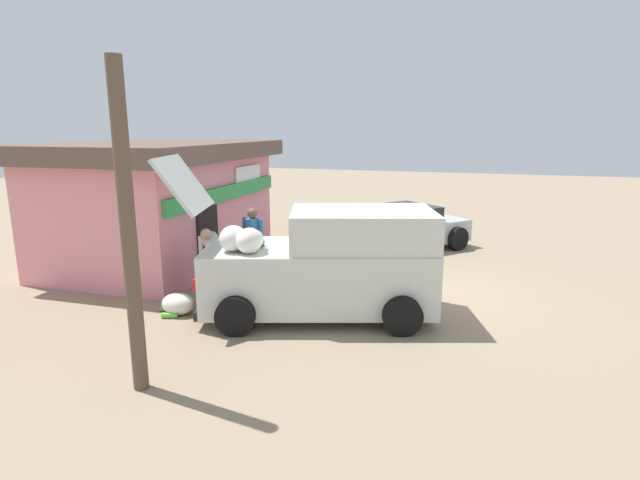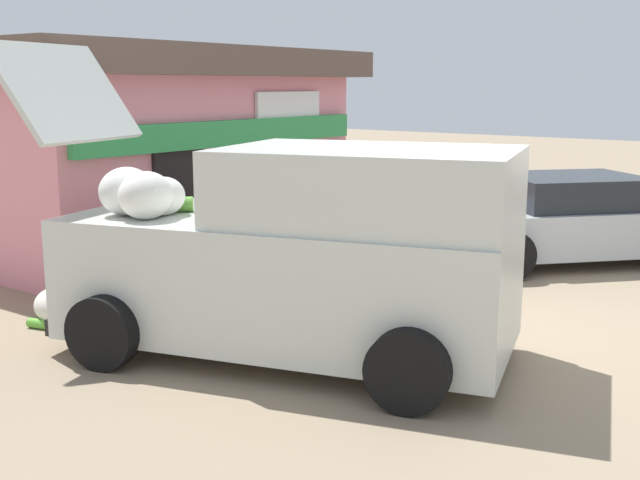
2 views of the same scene
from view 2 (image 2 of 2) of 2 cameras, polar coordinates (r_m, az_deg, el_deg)
ground_plane at (r=8.20m, az=12.07°, el=-6.97°), size 60.00×60.00×0.00m
storefront_bar at (r=12.66m, az=-12.54°, el=6.67°), size 6.53×4.47×3.05m
delivery_van at (r=7.28m, az=-1.31°, el=-0.97°), size 3.15×5.08×2.93m
parked_sedan at (r=11.94m, az=17.58°, el=1.40°), size 4.20×3.97×1.24m
vendor_standing at (r=9.79m, az=-5.71°, el=2.07°), size 0.42×0.55×1.68m
customer_bending at (r=9.27m, az=-11.75°, el=0.74°), size 0.70×0.61×1.46m
unloaded_banana_pile at (r=8.87m, az=-18.31°, el=-4.62°), size 0.70×0.77×0.41m
paint_bucket at (r=13.09m, az=4.59°, el=0.78°), size 0.29×0.29×0.32m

